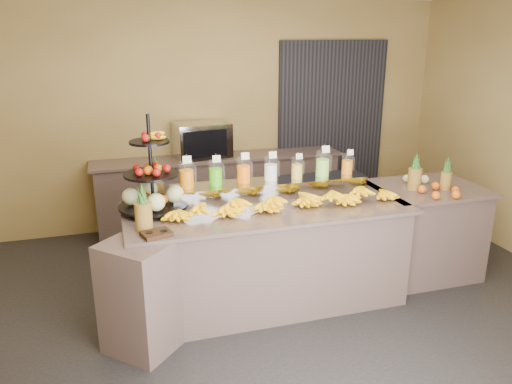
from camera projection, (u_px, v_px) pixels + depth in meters
name	position (u px, v px, depth m)	size (l,w,h in m)	color
ground	(277.00, 316.00, 4.40)	(6.00, 6.00, 0.00)	black
room_envelope	(271.00, 91.00, 4.60)	(6.04, 5.02, 2.82)	olive
buffet_counter	(256.00, 258.00, 4.47)	(2.75, 1.25, 0.93)	#856860
right_counter	(422.00, 230.00, 5.09)	(1.08, 0.88, 0.93)	#856860
back_ledge	(220.00, 192.00, 6.31)	(3.10, 0.55, 0.93)	#856860
pitcher_tray	(271.00, 188.00, 4.66)	(1.85, 0.30, 0.15)	gray
juice_pitcher_orange_a	(187.00, 176.00, 4.39)	(0.13, 0.13, 0.31)	silver
juice_pitcher_green	(216.00, 174.00, 4.46)	(0.12, 0.13, 0.30)	silver
juice_pitcher_orange_b	(244.00, 172.00, 4.53)	(0.13, 0.13, 0.31)	silver
juice_pitcher_milk	(271.00, 170.00, 4.60)	(0.12, 0.13, 0.30)	silver
juice_pitcher_lemon	(297.00, 169.00, 4.68)	(0.11, 0.11, 0.26)	silver
juice_pitcher_lime	(323.00, 165.00, 4.74)	(0.13, 0.14, 0.32)	silver
juice_pitcher_orange_c	(347.00, 165.00, 4.82)	(0.11, 0.11, 0.26)	silver
banana_heap	(287.00, 199.00, 4.34)	(2.11, 0.19, 0.18)	yellow
fruit_stand	(157.00, 186.00, 4.24)	(0.71, 0.71, 0.83)	black
condiment_caddy	(157.00, 234.00, 3.76)	(0.22, 0.16, 0.03)	#321D0D
pineapple_left_a	(143.00, 213.00, 3.82)	(0.13, 0.13, 0.39)	brown
pineapple_left_b	(156.00, 182.00, 4.56)	(0.14, 0.14, 0.42)	brown
right_fruit_pile	(434.00, 185.00, 4.77)	(0.40, 0.38, 0.21)	brown
oven_warmer	(202.00, 140.00, 6.05)	(0.65, 0.45, 0.43)	gray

